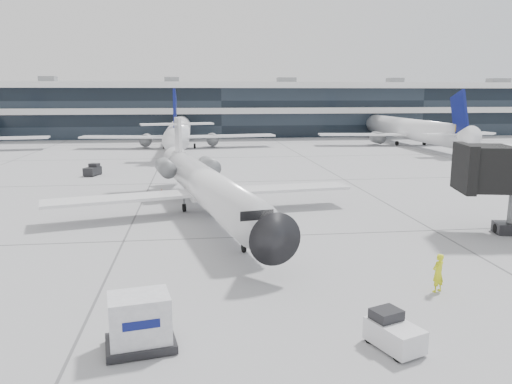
{
  "coord_description": "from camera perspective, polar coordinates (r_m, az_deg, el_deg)",
  "views": [
    {
      "loc": [
        -5.57,
        -30.08,
        8.85
      ],
      "look_at": [
        -1.66,
        1.37,
        2.6
      ],
      "focal_mm": 35.0,
      "sensor_mm": 36.0,
      "label": 1
    }
  ],
  "objects": [
    {
      "name": "ground",
      "position": [
        31.85,
        3.29,
        -5.0
      ],
      "size": [
        220.0,
        220.0,
        0.0
      ],
      "primitive_type": "plane",
      "color": "#9B9B9E",
      "rests_on": "ground"
    },
    {
      "name": "terminal",
      "position": [
        112.29,
        -4.29,
        9.16
      ],
      "size": [
        170.0,
        22.0,
        10.0
      ],
      "primitive_type": "cube",
      "color": "black",
      "rests_on": "ground"
    },
    {
      "name": "bg_jet_center",
      "position": [
        85.57,
        -8.7,
        5.09
      ],
      "size": [
        32.0,
        40.0,
        9.6
      ],
      "primitive_type": null,
      "color": "white",
      "rests_on": "ground"
    },
    {
      "name": "bg_jet_right",
      "position": [
        93.43,
        16.74,
        5.25
      ],
      "size": [
        32.0,
        40.0,
        9.6
      ],
      "primitive_type": null,
      "color": "white",
      "rests_on": "ground"
    },
    {
      "name": "regional_jet",
      "position": [
        37.33,
        -5.84,
        0.94
      ],
      "size": [
        22.97,
        28.63,
        6.65
      ],
      "rotation": [
        0.0,
        0.0,
        0.19
      ],
      "color": "white",
      "rests_on": "ground"
    },
    {
      "name": "ramp_worker",
      "position": [
        24.27,
        20.09,
        -8.67
      ],
      "size": [
        0.78,
        0.67,
        1.8
      ],
      "primitive_type": "imported",
      "rotation": [
        0.0,
        0.0,
        3.58
      ],
      "color": "yellow",
      "rests_on": "ground"
    },
    {
      "name": "baggage_tug",
      "position": [
        18.92,
        15.41,
        -15.21
      ],
      "size": [
        1.83,
        2.3,
        1.28
      ],
      "rotation": [
        0.0,
        0.0,
        0.36
      ],
      "color": "silver",
      "rests_on": "ground"
    },
    {
      "name": "cargo_uld",
      "position": [
        18.5,
        -13.14,
        -14.32
      ],
      "size": [
        2.67,
        2.17,
        1.96
      ],
      "rotation": [
        0.0,
        0.0,
        0.18
      ],
      "color": "black",
      "rests_on": "ground"
    },
    {
      "name": "traffic_cone",
      "position": [
        44.98,
        -10.75,
        -0.04
      ],
      "size": [
        0.41,
        0.41,
        0.57
      ],
      "rotation": [
        0.0,
        0.0,
        0.06
      ],
      "color": "#DB3F0B",
      "rests_on": "ground"
    },
    {
      "name": "far_tug",
      "position": [
        57.88,
        -18.16,
        2.38
      ],
      "size": [
        1.8,
        2.31,
        1.29
      ],
      "rotation": [
        0.0,
        0.0,
        -0.34
      ],
      "color": "black",
      "rests_on": "ground"
    }
  ]
}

